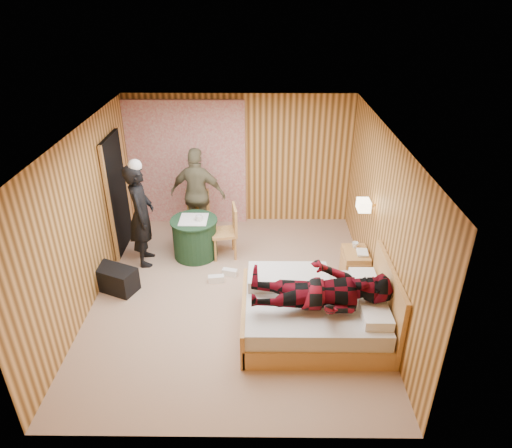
{
  "coord_description": "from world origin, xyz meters",
  "views": [
    {
      "loc": [
        0.38,
        -5.68,
        4.23
      ],
      "look_at": [
        0.32,
        0.31,
        1.05
      ],
      "focal_mm": 32.0,
      "sensor_mm": 36.0,
      "label": 1
    }
  ],
  "objects_px": {
    "round_table": "(195,237)",
    "duffel_bag": "(115,279)",
    "chair_near": "(229,228)",
    "man_at_table": "(198,194)",
    "nightstand": "(355,265)",
    "chair_far": "(198,211)",
    "wall_lamp": "(364,205)",
    "woman_standing": "(141,215)",
    "man_on_bed": "(322,283)",
    "bed": "(315,312)"
  },
  "relations": [
    {
      "from": "bed",
      "to": "chair_far",
      "type": "height_order",
      "value": "bed"
    },
    {
      "from": "duffel_bag",
      "to": "man_on_bed",
      "type": "xyz_separation_m",
      "value": [
        3.0,
        -1.13,
        0.75
      ]
    },
    {
      "from": "nightstand",
      "to": "duffel_bag",
      "type": "relative_size",
      "value": 0.81
    },
    {
      "from": "duffel_bag",
      "to": "man_on_bed",
      "type": "height_order",
      "value": "man_on_bed"
    },
    {
      "from": "round_table",
      "to": "man_on_bed",
      "type": "bearing_deg",
      "value": -48.56
    },
    {
      "from": "nightstand",
      "to": "wall_lamp",
      "type": "bearing_deg",
      "value": 51.91
    },
    {
      "from": "bed",
      "to": "round_table",
      "type": "bearing_deg",
      "value": 134.32
    },
    {
      "from": "woman_standing",
      "to": "man_at_table",
      "type": "xyz_separation_m",
      "value": [
        0.82,
        0.86,
        -0.02
      ]
    },
    {
      "from": "chair_near",
      "to": "man_on_bed",
      "type": "height_order",
      "value": "man_on_bed"
    },
    {
      "from": "bed",
      "to": "chair_far",
      "type": "bearing_deg",
      "value": 126.31
    },
    {
      "from": "round_table",
      "to": "nightstand",
      "type": "bearing_deg",
      "value": -15.27
    },
    {
      "from": "nightstand",
      "to": "woman_standing",
      "type": "relative_size",
      "value": 0.31
    },
    {
      "from": "chair_near",
      "to": "man_on_bed",
      "type": "bearing_deg",
      "value": 21.47
    },
    {
      "from": "bed",
      "to": "man_on_bed",
      "type": "relative_size",
      "value": 1.1
    },
    {
      "from": "round_table",
      "to": "bed",
      "type": "bearing_deg",
      "value": -45.68
    },
    {
      "from": "chair_near",
      "to": "man_on_bed",
      "type": "distance_m",
      "value": 2.55
    },
    {
      "from": "chair_near",
      "to": "woman_standing",
      "type": "xyz_separation_m",
      "value": [
        -1.4,
        -0.21,
        0.34
      ]
    },
    {
      "from": "chair_far",
      "to": "chair_near",
      "type": "height_order",
      "value": "chair_near"
    },
    {
      "from": "round_table",
      "to": "duffel_bag",
      "type": "xyz_separation_m",
      "value": [
        -1.11,
        -1.01,
        -0.17
      ]
    },
    {
      "from": "round_table",
      "to": "man_on_bed",
      "type": "xyz_separation_m",
      "value": [
        1.89,
        -2.14,
        0.58
      ]
    },
    {
      "from": "wall_lamp",
      "to": "woman_standing",
      "type": "distance_m",
      "value": 3.54
    },
    {
      "from": "man_on_bed",
      "to": "nightstand",
      "type": "bearing_deg",
      "value": 62.85
    },
    {
      "from": "man_at_table",
      "to": "wall_lamp",
      "type": "bearing_deg",
      "value": 164.21
    },
    {
      "from": "chair_near",
      "to": "man_at_table",
      "type": "distance_m",
      "value": 0.93
    },
    {
      "from": "wall_lamp",
      "to": "chair_near",
      "type": "bearing_deg",
      "value": 162.03
    },
    {
      "from": "nightstand",
      "to": "round_table",
      "type": "relative_size",
      "value": 0.68
    },
    {
      "from": "nightstand",
      "to": "chair_far",
      "type": "bearing_deg",
      "value": 152.71
    },
    {
      "from": "bed",
      "to": "nightstand",
      "type": "distance_m",
      "value": 1.41
    },
    {
      "from": "duffel_bag",
      "to": "round_table",
      "type": "bearing_deg",
      "value": 65.91
    },
    {
      "from": "bed",
      "to": "chair_near",
      "type": "xyz_separation_m",
      "value": [
        -1.28,
        1.93,
        0.25
      ]
    },
    {
      "from": "round_table",
      "to": "man_on_bed",
      "type": "height_order",
      "value": "man_on_bed"
    },
    {
      "from": "chair_far",
      "to": "wall_lamp",
      "type": "bearing_deg",
      "value": -31.85
    },
    {
      "from": "chair_far",
      "to": "duffel_bag",
      "type": "xyz_separation_m",
      "value": [
        -1.1,
        -1.65,
        -0.35
      ]
    },
    {
      "from": "round_table",
      "to": "woman_standing",
      "type": "distance_m",
      "value": 0.99
    },
    {
      "from": "nightstand",
      "to": "chair_near",
      "type": "xyz_separation_m",
      "value": [
        -2.03,
        0.73,
        0.27
      ]
    },
    {
      "from": "nightstand",
      "to": "man_at_table",
      "type": "xyz_separation_m",
      "value": [
        -2.62,
        1.38,
        0.59
      ]
    },
    {
      "from": "woman_standing",
      "to": "man_at_table",
      "type": "bearing_deg",
      "value": -51.46
    },
    {
      "from": "woman_standing",
      "to": "wall_lamp",
      "type": "bearing_deg",
      "value": -105.63
    },
    {
      "from": "round_table",
      "to": "man_on_bed",
      "type": "relative_size",
      "value": 0.45
    },
    {
      "from": "woman_standing",
      "to": "chair_near",
      "type": "bearing_deg",
      "value": -89.56
    },
    {
      "from": "wall_lamp",
      "to": "round_table",
      "type": "relative_size",
      "value": 0.32
    },
    {
      "from": "bed",
      "to": "nightstand",
      "type": "xyz_separation_m",
      "value": [
        0.75,
        1.2,
        -0.03
      ]
    },
    {
      "from": "chair_near",
      "to": "duffel_bag",
      "type": "distance_m",
      "value": 2.01
    },
    {
      "from": "wall_lamp",
      "to": "man_on_bed",
      "type": "bearing_deg",
      "value": -117.61
    },
    {
      "from": "bed",
      "to": "chair_far",
      "type": "xyz_separation_m",
      "value": [
        -1.88,
        2.55,
        0.24
      ]
    },
    {
      "from": "duffel_bag",
      "to": "man_on_bed",
      "type": "relative_size",
      "value": 0.38
    },
    {
      "from": "man_at_table",
      "to": "man_on_bed",
      "type": "height_order",
      "value": "man_on_bed"
    },
    {
      "from": "woman_standing",
      "to": "round_table",
      "type": "bearing_deg",
      "value": -84.69
    },
    {
      "from": "duffel_bag",
      "to": "bed",
      "type": "bearing_deg",
      "value": 6.85
    },
    {
      "from": "chair_far",
      "to": "woman_standing",
      "type": "bearing_deg",
      "value": -140.07
    }
  ]
}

